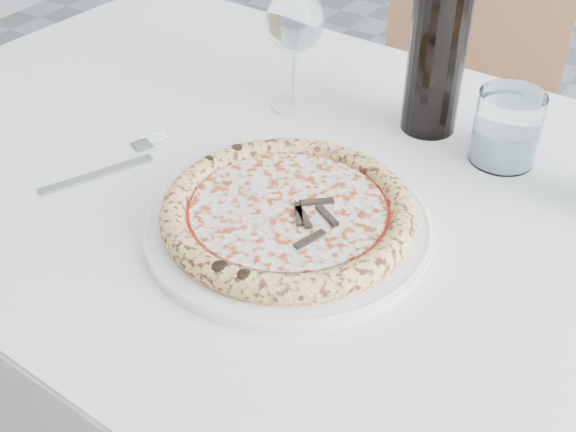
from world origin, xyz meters
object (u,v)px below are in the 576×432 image
(dining_table, at_px, (329,245))
(wine_glass, at_px, (295,23))
(plate, at_px, (288,224))
(chair_far, at_px, (469,79))
(pizza, at_px, (288,212))
(wine_bottle, at_px, (439,38))
(tumbler, at_px, (506,132))

(dining_table, bearing_deg, wine_glass, 135.28)
(plate, bearing_deg, dining_table, 90.00)
(chair_far, bearing_deg, dining_table, -82.11)
(pizza, distance_m, wine_glass, 0.31)
(wine_glass, bearing_deg, dining_table, -44.72)
(plate, xyz_separation_m, pizza, (-0.00, 0.00, 0.02))
(pizza, bearing_deg, wine_bottle, 83.18)
(wine_glass, distance_m, wine_bottle, 0.20)
(plate, xyz_separation_m, wine_bottle, (0.04, 0.30, 0.12))
(chair_far, bearing_deg, wine_glass, -93.37)
(chair_far, height_order, tumbler, chair_far)
(chair_far, relative_size, wine_glass, 5.16)
(chair_far, relative_size, pizza, 3.21)
(chair_far, xyz_separation_m, wine_bottle, (0.15, -0.62, 0.36))
(chair_far, distance_m, wine_bottle, 0.73)
(wine_bottle, bearing_deg, tumbler, -11.88)
(dining_table, xyz_separation_m, wine_bottle, (0.04, 0.20, 0.23))
(dining_table, height_order, wine_bottle, wine_bottle)
(chair_far, bearing_deg, pizza, -82.95)
(dining_table, height_order, pizza, pizza)
(dining_table, distance_m, wine_glass, 0.31)
(pizza, relative_size, wine_glass, 1.61)
(plate, bearing_deg, wine_glass, 121.36)
(wine_glass, xyz_separation_m, tumbler, (0.31, 0.03, -0.09))
(pizza, height_order, wine_bottle, wine_bottle)
(chair_far, distance_m, tumbler, 0.75)
(plate, distance_m, wine_glass, 0.32)
(chair_far, xyz_separation_m, tumbler, (0.27, -0.64, 0.26))
(tumbler, bearing_deg, plate, -118.62)
(plate, bearing_deg, chair_far, 97.05)
(plate, distance_m, tumbler, 0.32)
(wine_bottle, bearing_deg, chair_far, 103.64)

